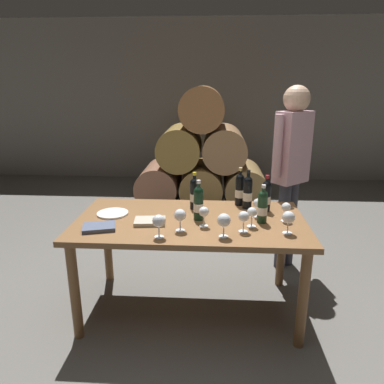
{
  "coord_description": "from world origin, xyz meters",
  "views": [
    {
      "loc": [
        0.16,
        -2.47,
        1.73
      ],
      "look_at": [
        0.0,
        0.2,
        0.91
      ],
      "focal_mm": 33.37,
      "sensor_mm": 36.0,
      "label": 1
    }
  ],
  "objects_px": {
    "wine_bottle_0": "(262,206)",
    "tasting_notebook": "(99,227)",
    "wine_glass_3": "(204,213)",
    "wine_glass_0": "(288,218)",
    "wine_glass_8": "(252,213)",
    "wine_bottle_4": "(266,196)",
    "wine_glass_2": "(224,221)",
    "wine_glass_6": "(286,208)",
    "wine_bottle_5": "(240,189)",
    "wine_bottle_3": "(248,192)",
    "wine_bottle_2": "(194,193)",
    "wine_glass_7": "(159,222)",
    "serving_plate": "(113,213)",
    "wine_bottle_1": "(199,203)",
    "sommelier_presenting": "(291,162)",
    "wine_glass_1": "(258,204)",
    "wine_glass_5": "(180,216)",
    "dining_table": "(190,230)",
    "leather_ledger": "(150,221)",
    "wine_glass_4": "(244,217)"
  },
  "relations": [
    {
      "from": "wine_bottle_0",
      "to": "tasting_notebook",
      "type": "bearing_deg",
      "value": -170.26
    },
    {
      "from": "wine_glass_3",
      "to": "tasting_notebook",
      "type": "distance_m",
      "value": 0.73
    },
    {
      "from": "wine_glass_0",
      "to": "wine_glass_8",
      "type": "distance_m",
      "value": 0.25
    },
    {
      "from": "wine_glass_3",
      "to": "wine_bottle_4",
      "type": "bearing_deg",
      "value": 36.29
    },
    {
      "from": "wine_glass_2",
      "to": "wine_bottle_4",
      "type": "bearing_deg",
      "value": 56.7
    },
    {
      "from": "wine_glass_6",
      "to": "wine_glass_3",
      "type": "bearing_deg",
      "value": -167.61
    },
    {
      "from": "tasting_notebook",
      "to": "wine_bottle_5",
      "type": "bearing_deg",
      "value": 14.2
    },
    {
      "from": "wine_glass_2",
      "to": "wine_bottle_3",
      "type": "bearing_deg",
      "value": 70.53
    },
    {
      "from": "wine_bottle_0",
      "to": "wine_glass_0",
      "type": "xyz_separation_m",
      "value": [
        0.15,
        -0.19,
        -0.01
      ]
    },
    {
      "from": "wine_bottle_0",
      "to": "wine_glass_2",
      "type": "distance_m",
      "value": 0.39
    },
    {
      "from": "wine_bottle_2",
      "to": "wine_glass_2",
      "type": "height_order",
      "value": "wine_bottle_2"
    },
    {
      "from": "tasting_notebook",
      "to": "wine_bottle_4",
      "type": "bearing_deg",
      "value": 4.61
    },
    {
      "from": "wine_glass_7",
      "to": "serving_plate",
      "type": "bearing_deg",
      "value": 136.32
    },
    {
      "from": "wine_bottle_1",
      "to": "sommelier_presenting",
      "type": "bearing_deg",
      "value": 42.82
    },
    {
      "from": "wine_glass_8",
      "to": "wine_glass_3",
      "type": "bearing_deg",
      "value": -177.67
    },
    {
      "from": "wine_glass_1",
      "to": "wine_glass_2",
      "type": "xyz_separation_m",
      "value": [
        -0.26,
        -0.38,
        0.01
      ]
    },
    {
      "from": "wine_glass_3",
      "to": "sommelier_presenting",
      "type": "distance_m",
      "value": 1.18
    },
    {
      "from": "wine_glass_5",
      "to": "serving_plate",
      "type": "height_order",
      "value": "wine_glass_5"
    },
    {
      "from": "wine_bottle_1",
      "to": "wine_bottle_5",
      "type": "height_order",
      "value": "wine_bottle_5"
    },
    {
      "from": "dining_table",
      "to": "wine_glass_0",
      "type": "height_order",
      "value": "wine_glass_0"
    },
    {
      "from": "wine_bottle_0",
      "to": "leather_ledger",
      "type": "xyz_separation_m",
      "value": [
        -0.81,
        -0.07,
        -0.11
      ]
    },
    {
      "from": "wine_bottle_5",
      "to": "wine_glass_0",
      "type": "bearing_deg",
      "value": -63.52
    },
    {
      "from": "wine_bottle_0",
      "to": "wine_bottle_1",
      "type": "bearing_deg",
      "value": 176.68
    },
    {
      "from": "wine_glass_1",
      "to": "wine_glass_7",
      "type": "relative_size",
      "value": 0.93
    },
    {
      "from": "wine_bottle_4",
      "to": "wine_bottle_0",
      "type": "bearing_deg",
      "value": -103.74
    },
    {
      "from": "wine_glass_6",
      "to": "wine_bottle_5",
      "type": "bearing_deg",
      "value": 131.45
    },
    {
      "from": "wine_glass_0",
      "to": "wine_glass_7",
      "type": "height_order",
      "value": "same"
    },
    {
      "from": "wine_bottle_5",
      "to": "wine_glass_1",
      "type": "distance_m",
      "value": 0.3
    },
    {
      "from": "sommelier_presenting",
      "to": "wine_bottle_4",
      "type": "bearing_deg",
      "value": -118.64
    },
    {
      "from": "wine_bottle_0",
      "to": "wine_bottle_3",
      "type": "distance_m",
      "value": 0.31
    },
    {
      "from": "wine_bottle_3",
      "to": "wine_glass_1",
      "type": "height_order",
      "value": "wine_bottle_3"
    },
    {
      "from": "wine_bottle_5",
      "to": "wine_glass_7",
      "type": "relative_size",
      "value": 2.01
    },
    {
      "from": "wine_bottle_5",
      "to": "serving_plate",
      "type": "distance_m",
      "value": 1.04
    },
    {
      "from": "wine_glass_1",
      "to": "wine_glass_6",
      "type": "xyz_separation_m",
      "value": [
        0.19,
        -0.08,
        -0.0
      ]
    },
    {
      "from": "wine_bottle_2",
      "to": "sommelier_presenting",
      "type": "relative_size",
      "value": 0.18
    },
    {
      "from": "wine_bottle_0",
      "to": "wine_bottle_1",
      "type": "distance_m",
      "value": 0.46
    },
    {
      "from": "wine_bottle_4",
      "to": "wine_glass_0",
      "type": "xyz_separation_m",
      "value": [
        0.09,
        -0.44,
        -0.01
      ]
    },
    {
      "from": "dining_table",
      "to": "wine_glass_6",
      "type": "height_order",
      "value": "wine_glass_6"
    },
    {
      "from": "wine_glass_3",
      "to": "wine_glass_4",
      "type": "height_order",
      "value": "wine_glass_4"
    },
    {
      "from": "wine_bottle_2",
      "to": "wine_glass_4",
      "type": "xyz_separation_m",
      "value": [
        0.36,
        -0.45,
        -0.02
      ]
    },
    {
      "from": "serving_plate",
      "to": "wine_glass_8",
      "type": "bearing_deg",
      "value": -10.09
    },
    {
      "from": "wine_glass_6",
      "to": "leather_ledger",
      "type": "xyz_separation_m",
      "value": [
        -0.98,
        -0.09,
        -0.09
      ]
    },
    {
      "from": "wine_glass_1",
      "to": "leather_ledger",
      "type": "bearing_deg",
      "value": -167.71
    },
    {
      "from": "dining_table",
      "to": "leather_ledger",
      "type": "height_order",
      "value": "leather_ledger"
    },
    {
      "from": "wine_bottle_4",
      "to": "wine_glass_8",
      "type": "height_order",
      "value": "wine_bottle_4"
    },
    {
      "from": "wine_bottle_3",
      "to": "wine_glass_1",
      "type": "distance_m",
      "value": 0.21
    },
    {
      "from": "wine_bottle_5",
      "to": "wine_glass_1",
      "type": "height_order",
      "value": "wine_bottle_5"
    },
    {
      "from": "wine_glass_1",
      "to": "wine_glass_0",
      "type": "bearing_deg",
      "value": -60.52
    },
    {
      "from": "wine_bottle_0",
      "to": "wine_glass_0",
      "type": "distance_m",
      "value": 0.24
    },
    {
      "from": "wine_bottle_1",
      "to": "wine_glass_2",
      "type": "bearing_deg",
      "value": -59.46
    }
  ]
}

